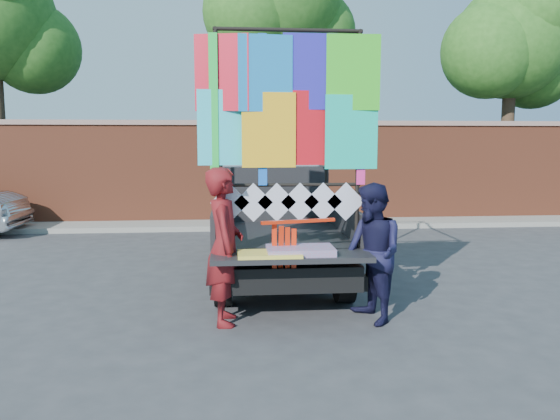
{
  "coord_description": "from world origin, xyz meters",
  "views": [
    {
      "loc": [
        -0.39,
        -6.94,
        2.1
      ],
      "look_at": [
        0.21,
        -0.2,
        1.24
      ],
      "focal_mm": 35.0,
      "sensor_mm": 36.0,
      "label": 1
    }
  ],
  "objects": [
    {
      "name": "ground",
      "position": [
        0.0,
        0.0,
        0.0
      ],
      "size": [
        90.0,
        90.0,
        0.0
      ],
      "primitive_type": "plane",
      "color": "#38383A",
      "rests_on": "ground"
    },
    {
      "name": "brick_wall",
      "position": [
        0.0,
        7.0,
        1.33
      ],
      "size": [
        30.0,
        0.45,
        2.61
      ],
      "color": "brown",
      "rests_on": "ground"
    },
    {
      "name": "curb",
      "position": [
        0.0,
        6.3,
        0.06
      ],
      "size": [
        30.0,
        1.2,
        0.12
      ],
      "primitive_type": "cube",
      "color": "gray",
      "rests_on": "ground"
    },
    {
      "name": "tree_mid",
      "position": [
        1.02,
        8.12,
        5.7
      ],
      "size": [
        4.2,
        3.3,
        7.73
      ],
      "color": "#38281C",
      "rests_on": "ground"
    },
    {
      "name": "tree_right",
      "position": [
        7.52,
        8.12,
        4.75
      ],
      "size": [
        4.2,
        3.3,
        6.62
      ],
      "color": "#38281C",
      "rests_on": "ground"
    },
    {
      "name": "pickup_truck",
      "position": [
        0.27,
        2.01,
        0.85
      ],
      "size": [
        2.13,
        5.35,
        3.36
      ],
      "color": "black",
      "rests_on": "ground"
    },
    {
      "name": "woman",
      "position": [
        -0.48,
        -0.78,
        0.9
      ],
      "size": [
        0.44,
        0.66,
        1.8
      ],
      "primitive_type": "imported",
      "rotation": [
        0.0,
        0.0,
        1.59
      ],
      "color": "maroon",
      "rests_on": "ground"
    },
    {
      "name": "man",
      "position": [
        1.21,
        -0.9,
        0.81
      ],
      "size": [
        0.78,
        0.91,
        1.62
      ],
      "primitive_type": "imported",
      "rotation": [
        0.0,
        0.0,
        -1.34
      ],
      "color": "black",
      "rests_on": "ground"
    },
    {
      "name": "streamer_bundle",
      "position": [
        0.27,
        -0.85,
        1.01
      ],
      "size": [
        0.87,
        0.25,
        0.61
      ],
      "color": "red",
      "rests_on": "ground"
    }
  ]
}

